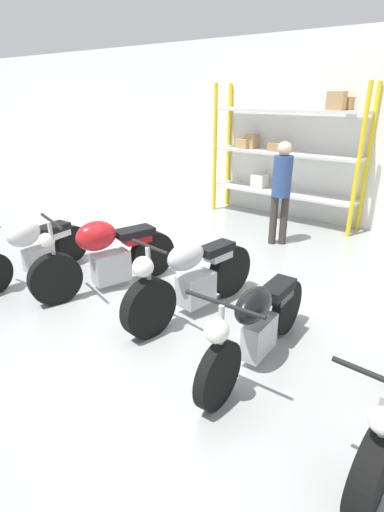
# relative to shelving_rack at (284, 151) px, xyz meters

# --- Properties ---
(ground_plane) EXTENTS (30.00, 30.00, 0.00)m
(ground_plane) POSITION_rel_shelving_rack_xyz_m (0.91, -4.61, -1.41)
(ground_plane) COLOR #9EA3A0
(back_wall) EXTENTS (30.00, 0.08, 3.60)m
(back_wall) POSITION_rel_shelving_rack_xyz_m (0.91, 0.36, 0.39)
(back_wall) COLOR white
(back_wall) RESTS_ON ground_plane
(shelving_rack) EXTENTS (3.15, 0.63, 2.69)m
(shelving_rack) POSITION_rel_shelving_rack_xyz_m (0.00, 0.00, 0.00)
(shelving_rack) COLOR yellow
(shelving_rack) RESTS_ON ground_plane
(motorcycle_white) EXTENTS (0.64, 1.95, 1.00)m
(motorcycle_white) POSITION_rel_shelving_rack_xyz_m (-1.47, -4.88, -0.95)
(motorcycle_white) COLOR black
(motorcycle_white) RESTS_ON ground_plane
(motorcycle_red) EXTENTS (0.90, 2.04, 1.10)m
(motorcycle_red) POSITION_rel_shelving_rack_xyz_m (-0.33, -4.48, -0.92)
(motorcycle_red) COLOR black
(motorcycle_red) RESTS_ON ground_plane
(motorcycle_silver) EXTENTS (0.55, 2.06, 1.05)m
(motorcycle_silver) POSITION_rel_shelving_rack_xyz_m (0.99, -4.30, -0.95)
(motorcycle_silver) COLOR black
(motorcycle_silver) RESTS_ON ground_plane
(motorcycle_black) EXTENTS (0.73, 2.03, 0.98)m
(motorcycle_black) POSITION_rel_shelving_rack_xyz_m (2.09, -4.71, -0.95)
(motorcycle_black) COLOR black
(motorcycle_black) RESTS_ON ground_plane
(person_browsing) EXTENTS (0.44, 0.44, 1.77)m
(person_browsing) POSITION_rel_shelving_rack_xyz_m (0.70, -1.45, -0.36)
(person_browsing) COLOR #38332D
(person_browsing) RESTS_ON ground_plane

